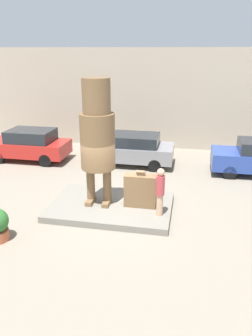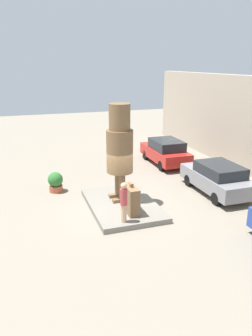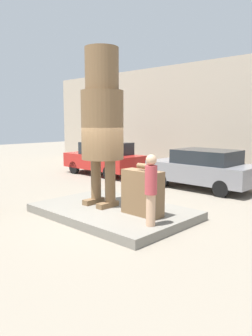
{
  "view_description": "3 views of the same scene",
  "coord_description": "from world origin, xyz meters",
  "px_view_note": "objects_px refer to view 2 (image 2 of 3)",
  "views": [
    {
      "loc": [
        2.62,
        -10.5,
        5.56
      ],
      "look_at": [
        0.51,
        0.26,
        1.57
      ],
      "focal_mm": 35.0,
      "sensor_mm": 36.0,
      "label": 1
    },
    {
      "loc": [
        13.14,
        -4.24,
        6.39
      ],
      "look_at": [
        0.08,
        0.15,
        1.92
      ],
      "focal_mm": 35.0,
      "sensor_mm": 36.0,
      "label": 2
    },
    {
      "loc": [
        6.54,
        -6.3,
        2.67
      ],
      "look_at": [
        0.24,
        0.29,
        1.37
      ],
      "focal_mm": 35.0,
      "sensor_mm": 36.0,
      "label": 3
    }
  ],
  "objects_px": {
    "parked_car_grey": "(217,178)",
    "planter_pot": "(56,182)",
    "tourist": "(124,201)",
    "giant_suitcase": "(131,199)",
    "parked_car_red": "(165,151)",
    "statue_figure": "(120,145)"
  },
  "relations": [
    {
      "from": "statue_figure",
      "to": "giant_suitcase",
      "type": "height_order",
      "value": "statue_figure"
    },
    {
      "from": "parked_car_grey",
      "to": "planter_pot",
      "type": "distance_m",
      "value": 8.25
    },
    {
      "from": "statue_figure",
      "to": "planter_pot",
      "type": "xyz_separation_m",
      "value": [
        -2.51,
        -2.68,
        -2.31
      ]
    },
    {
      "from": "tourist",
      "to": "planter_pot",
      "type": "height_order",
      "value": "tourist"
    },
    {
      "from": "statue_figure",
      "to": "giant_suitcase",
      "type": "bearing_deg",
      "value": 0.35
    },
    {
      "from": "statue_figure",
      "to": "tourist",
      "type": "height_order",
      "value": "statue_figure"
    },
    {
      "from": "giant_suitcase",
      "to": "planter_pot",
      "type": "height_order",
      "value": "giant_suitcase"
    },
    {
      "from": "statue_figure",
      "to": "parked_car_grey",
      "type": "height_order",
      "value": "statue_figure"
    },
    {
      "from": "tourist",
      "to": "planter_pot",
      "type": "bearing_deg",
      "value": -155.99
    },
    {
      "from": "statue_figure",
      "to": "giant_suitcase",
      "type": "distance_m",
      "value": 2.52
    },
    {
      "from": "giant_suitcase",
      "to": "parked_car_grey",
      "type": "distance_m",
      "value": 5.21
    },
    {
      "from": "statue_figure",
      "to": "parked_car_red",
      "type": "xyz_separation_m",
      "value": [
        -5.11,
        4.73,
        -1.99
      ]
    },
    {
      "from": "giant_suitcase",
      "to": "parked_car_red",
      "type": "bearing_deg",
      "value": 144.58
    },
    {
      "from": "parked_car_red",
      "to": "planter_pot",
      "type": "bearing_deg",
      "value": 109.36
    },
    {
      "from": "parked_car_red",
      "to": "planter_pot",
      "type": "distance_m",
      "value": 7.86
    },
    {
      "from": "tourist",
      "to": "parked_car_red",
      "type": "distance_m",
      "value": 9.08
    },
    {
      "from": "giant_suitcase",
      "to": "parked_car_red",
      "type": "distance_m",
      "value": 8.14
    },
    {
      "from": "giant_suitcase",
      "to": "planter_pot",
      "type": "bearing_deg",
      "value": -146.29
    },
    {
      "from": "tourist",
      "to": "planter_pot",
      "type": "distance_m",
      "value": 5.27
    },
    {
      "from": "parked_car_grey",
      "to": "tourist",
      "type": "bearing_deg",
      "value": 109.23
    },
    {
      "from": "giant_suitcase",
      "to": "planter_pot",
      "type": "xyz_separation_m",
      "value": [
        -4.03,
        -2.69,
        -0.3
      ]
    },
    {
      "from": "parked_car_red",
      "to": "parked_car_grey",
      "type": "bearing_deg",
      "value": -176.35
    }
  ]
}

